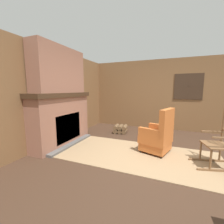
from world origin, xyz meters
TOP-DOWN VIEW (x-y plane):
  - ground_plane at (0.00, 0.00)m, footprint 14.00×14.00m
  - wood_panel_wall_left at (-2.70, 0.00)m, footprint 0.06×5.93m
  - wood_panel_wall_back at (0.02, 2.70)m, footprint 5.93×0.09m
  - fireplace_hearth at (-2.43, 0.00)m, footprint 0.67×1.95m
  - chimney_breast at (-2.44, 0.00)m, footprint 0.40×1.63m
  - area_rug at (-0.46, 0.03)m, footprint 3.68×1.65m
  - armchair at (0.04, 0.36)m, footprint 0.77×0.79m
  - rocking_chair at (1.18, 0.10)m, footprint 0.89×0.63m
  - firewood_stack at (-1.30, 1.58)m, footprint 0.49×0.46m
  - oil_lamp_vase at (-2.48, -0.66)m, footprint 0.11×0.11m
  - storage_case at (-2.48, 0.38)m, footprint 0.14×0.27m

SIDE VIEW (x-z plane):
  - ground_plane at x=0.00m, z-range 0.00..0.00m
  - area_rug at x=-0.46m, z-range 0.00..0.01m
  - firewood_stack at x=-1.30m, z-range 0.00..0.27m
  - armchair at x=0.04m, z-range -0.15..0.91m
  - rocking_chair at x=1.18m, z-range -0.23..1.12m
  - fireplace_hearth at x=-2.43m, z-range 0.00..1.39m
  - wood_panel_wall_left at x=-2.70m, z-range 0.00..2.57m
  - wood_panel_wall_back at x=0.02m, z-range 0.01..2.57m
  - storage_case at x=-2.48m, z-range 1.39..1.51m
  - oil_lamp_vase at x=-2.48m, z-range 1.36..1.61m
  - chimney_breast at x=-2.44m, z-range 1.39..2.55m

